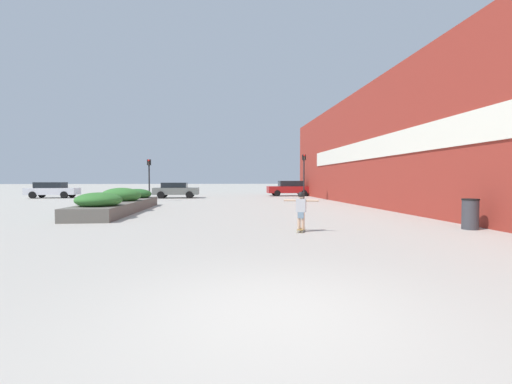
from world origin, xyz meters
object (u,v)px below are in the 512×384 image
(car_center_left, at_px, (290,188))
(car_center_right, at_px, (52,190))
(trash_bin, at_px, (470,214))
(traffic_light_right, at_px, (304,169))
(skateboarder, at_px, (301,207))
(car_leftmost, at_px, (176,190))
(skateboard, at_px, (301,230))
(traffic_light_left, at_px, (149,173))

(car_center_left, height_order, car_center_right, car_center_left)
(car_center_right, bearing_deg, trash_bin, 46.39)
(traffic_light_right, bearing_deg, skateboarder, -104.12)
(traffic_light_right, bearing_deg, car_center_right, 164.83)
(car_center_left, bearing_deg, skateboarder, 169.39)
(skateboarder, bearing_deg, trash_bin, 22.97)
(car_leftmost, bearing_deg, car_center_right, -95.97)
(skateboard, distance_m, skateboarder, 0.75)
(car_leftmost, xyz_separation_m, traffic_light_left, (-1.48, -4.69, 1.50))
(skateboard, xyz_separation_m, traffic_light_right, (4.23, 16.81, 2.47))
(skateboard, distance_m, car_leftmost, 22.74)
(car_leftmost, height_order, traffic_light_right, traffic_light_right)
(car_center_right, height_order, traffic_light_right, traffic_light_right)
(skateboard, height_order, skateboarder, skateboarder)
(skateboard, bearing_deg, trash_bin, 22.97)
(trash_bin, xyz_separation_m, car_leftmost, (-12.58, 21.75, 0.24))
(car_center_right, bearing_deg, skateboard, 38.58)
(car_center_left, distance_m, traffic_light_left, 15.11)
(car_center_left, bearing_deg, car_center_right, 94.71)
(skateboarder, bearing_deg, skateboard, 23.41)
(car_center_right, bearing_deg, traffic_light_left, 59.57)
(car_center_right, xyz_separation_m, traffic_light_right, (22.50, -6.10, 1.77))
(skateboarder, xyz_separation_m, traffic_light_left, (-8.23, 17.01, 1.44))
(traffic_light_right, bearing_deg, car_center_left, 87.02)
(car_center_left, relative_size, traffic_light_right, 1.21)
(traffic_light_left, distance_m, traffic_light_right, 12.46)
(car_leftmost, relative_size, car_center_right, 0.93)
(car_leftmost, relative_size, car_center_left, 0.90)
(car_leftmost, height_order, car_center_right, car_center_right)
(skateboarder, distance_m, trash_bin, 5.83)
(traffic_light_right, bearing_deg, car_leftmost, 155.97)
(car_leftmost, distance_m, traffic_light_left, 5.14)
(skateboard, height_order, traffic_light_left, traffic_light_left)
(skateboard, xyz_separation_m, car_center_left, (4.64, 24.79, 0.76))
(skateboarder, xyz_separation_m, car_center_right, (-18.27, 22.91, -0.05))
(traffic_light_right, bearing_deg, trash_bin, -84.59)
(skateboarder, height_order, car_leftmost, car_leftmost)
(car_center_left, relative_size, traffic_light_left, 1.38)
(skateboarder, height_order, traffic_light_left, traffic_light_left)
(car_center_right, distance_m, traffic_light_left, 11.74)
(skateboarder, bearing_deg, traffic_light_right, 99.29)
(skateboarder, relative_size, car_leftmost, 0.29)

